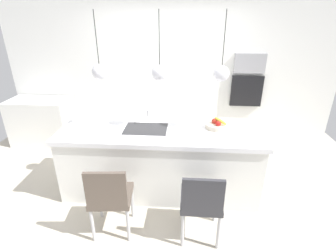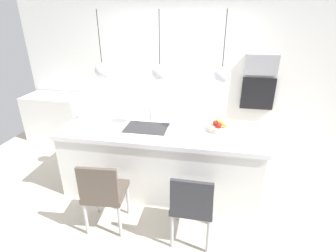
% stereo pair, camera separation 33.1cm
% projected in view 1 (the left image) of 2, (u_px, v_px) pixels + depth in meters
% --- Properties ---
extents(floor, '(6.60, 6.60, 0.00)m').
position_uv_depth(floor, '(161.00, 187.00, 3.71)').
color(floor, beige).
rests_on(floor, ground).
extents(back_wall, '(6.00, 0.10, 2.60)m').
position_uv_depth(back_wall, '(169.00, 74.00, 4.69)').
color(back_wall, white).
rests_on(back_wall, ground).
extents(kitchen_island, '(2.64, 0.92, 0.93)m').
position_uv_depth(kitchen_island, '(161.00, 159.00, 3.52)').
color(kitchen_island, white).
rests_on(kitchen_island, ground).
extents(sink_basin, '(0.56, 0.40, 0.02)m').
position_uv_depth(sink_basin, '(146.00, 129.00, 3.35)').
color(sink_basin, '#2D2D30').
rests_on(sink_basin, kitchen_island).
extents(faucet, '(0.02, 0.17, 0.22)m').
position_uv_depth(faucet, '(148.00, 113.00, 3.49)').
color(faucet, silver).
rests_on(faucet, kitchen_island).
extents(fruit_bowl, '(0.29, 0.29, 0.16)m').
position_uv_depth(fruit_bowl, '(217.00, 125.00, 3.36)').
color(fruit_bowl, beige).
rests_on(fruit_bowl, kitchen_island).
extents(side_counter, '(1.10, 0.60, 0.87)m').
position_uv_depth(side_counter, '(42.00, 121.00, 4.86)').
color(side_counter, white).
rests_on(side_counter, ground).
extents(microwave, '(0.54, 0.08, 0.34)m').
position_uv_depth(microwave, '(250.00, 63.00, 4.45)').
color(microwave, '#9E9EA3').
rests_on(microwave, back_wall).
extents(oven, '(0.56, 0.08, 0.56)m').
position_uv_depth(oven, '(246.00, 91.00, 4.65)').
color(oven, black).
rests_on(oven, back_wall).
extents(chair_near, '(0.48, 0.46, 0.90)m').
position_uv_depth(chair_near, '(110.00, 196.00, 2.74)').
color(chair_near, brown).
rests_on(chair_near, ground).
extents(chair_middle, '(0.44, 0.46, 0.88)m').
position_uv_depth(chair_middle, '(201.00, 201.00, 2.68)').
color(chair_middle, '#333338').
rests_on(chair_middle, ground).
extents(pendant_light_left, '(0.19, 0.19, 0.79)m').
position_uv_depth(pendant_light_left, '(100.00, 72.00, 3.09)').
color(pendant_light_left, silver).
extents(pendant_light_center, '(0.19, 0.19, 0.79)m').
position_uv_depth(pendant_light_center, '(160.00, 73.00, 3.04)').
color(pendant_light_center, silver).
extents(pendant_light_right, '(0.19, 0.19, 0.79)m').
position_uv_depth(pendant_light_right, '(221.00, 73.00, 2.99)').
color(pendant_light_right, silver).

